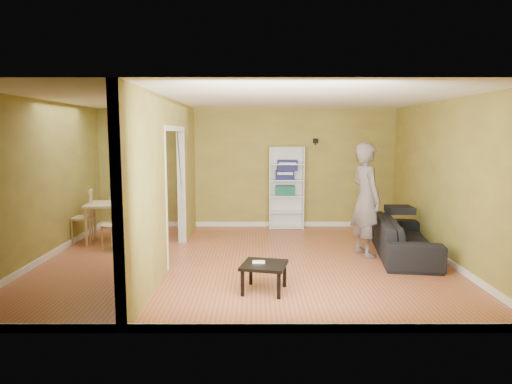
# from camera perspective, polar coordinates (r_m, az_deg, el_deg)

# --- Properties ---
(room_shell) EXTENTS (6.50, 6.50, 6.50)m
(room_shell) POSITION_cam_1_polar(r_m,az_deg,el_deg) (7.30, -1.57, 1.35)
(room_shell) COLOR #A86743
(room_shell) RESTS_ON ground
(partition) EXTENTS (0.22, 5.50, 2.60)m
(partition) POSITION_cam_1_polar(r_m,az_deg,el_deg) (7.43, -10.86, 1.33)
(partition) COLOR #9F9D3C
(partition) RESTS_ON ground
(wall_speaker) EXTENTS (0.10, 0.10, 0.10)m
(wall_speaker) POSITION_cam_1_polar(r_m,az_deg,el_deg) (10.04, 7.47, 6.36)
(wall_speaker) COLOR black
(wall_speaker) RESTS_ON room_shell
(sofa) EXTENTS (2.30, 1.24, 0.83)m
(sofa) POSITION_cam_1_polar(r_m,az_deg,el_deg) (8.10, 18.05, -4.75)
(sofa) COLOR #28282B
(sofa) RESTS_ON ground
(person) EXTENTS (0.97, 0.85, 2.24)m
(person) POSITION_cam_1_polar(r_m,az_deg,el_deg) (7.85, 13.61, 0.26)
(person) COLOR slate
(person) RESTS_ON ground
(bookshelf) EXTENTS (0.75, 0.33, 1.77)m
(bookshelf) POSITION_cam_1_polar(r_m,az_deg,el_deg) (9.96, 3.80, 0.55)
(bookshelf) COLOR white
(bookshelf) RESTS_ON ground
(paper_box_teal) EXTENTS (0.41, 0.27, 0.21)m
(paper_box_teal) POSITION_cam_1_polar(r_m,az_deg,el_deg) (9.92, 3.67, 0.18)
(paper_box_teal) COLOR #2B9072
(paper_box_teal) RESTS_ON bookshelf
(paper_box_navy_b) EXTENTS (0.39, 0.25, 0.20)m
(paper_box_navy_b) POSITION_cam_1_polar(r_m,az_deg,el_deg) (9.88, 3.62, 2.15)
(paper_box_navy_b) COLOR #1D234B
(paper_box_navy_b) RESTS_ON bookshelf
(paper_box_navy_c) EXTENTS (0.43, 0.28, 0.22)m
(paper_box_navy_c) POSITION_cam_1_polar(r_m,az_deg,el_deg) (9.86, 3.94, 3.47)
(paper_box_navy_c) COLOR navy
(paper_box_navy_c) RESTS_ON bookshelf
(coffee_table) EXTENTS (0.56, 0.56, 0.37)m
(coffee_table) POSITION_cam_1_polar(r_m,az_deg,el_deg) (6.04, 1.03, -9.44)
(coffee_table) COLOR black
(coffee_table) RESTS_ON ground
(game_controller) EXTENTS (0.16, 0.04, 0.03)m
(game_controller) POSITION_cam_1_polar(r_m,az_deg,el_deg) (6.04, 0.33, -8.73)
(game_controller) COLOR white
(game_controller) RESTS_ON coffee_table
(dining_table) EXTENTS (1.20, 0.80, 0.75)m
(dining_table) POSITION_cam_1_polar(r_m,az_deg,el_deg) (9.05, -16.67, -1.80)
(dining_table) COLOR #C7AC88
(dining_table) RESTS_ON ground
(chair_left) EXTENTS (0.55, 0.55, 1.01)m
(chair_left) POSITION_cam_1_polar(r_m,az_deg,el_deg) (9.24, -20.97, -2.85)
(chair_left) COLOR tan
(chair_left) RESTS_ON ground
(chair_near) EXTENTS (0.51, 0.51, 0.93)m
(chair_near) POSITION_cam_1_polar(r_m,az_deg,el_deg) (8.51, -17.40, -3.82)
(chair_near) COLOR tan
(chair_near) RESTS_ON ground
(chair_far) EXTENTS (0.57, 0.57, 1.01)m
(chair_far) POSITION_cam_1_polar(r_m,az_deg,el_deg) (9.66, -14.82, -2.18)
(chair_far) COLOR tan
(chair_far) RESTS_ON ground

